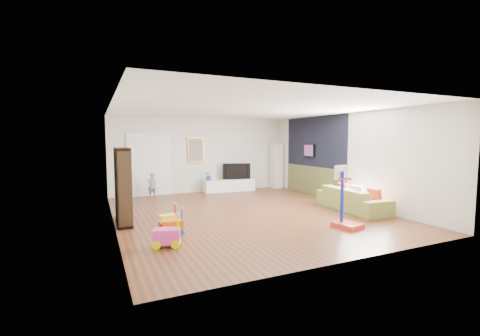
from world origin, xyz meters
name	(u,v)px	position (x,y,z in m)	size (l,w,h in m)	color
floor	(246,213)	(0.00, 0.00, 0.00)	(6.50, 7.50, 0.00)	brown
ceiling	(246,109)	(0.00, 0.00, 2.70)	(6.50, 7.50, 0.00)	white
wall_back	(202,155)	(0.00, 3.75, 1.35)	(6.50, 0.00, 2.70)	silver
wall_front	(351,177)	(0.00, -3.75, 1.35)	(6.50, 0.00, 2.70)	white
wall_left	(112,166)	(-3.25, 0.00, 1.35)	(0.00, 7.50, 2.70)	silver
wall_right	(343,159)	(3.25, 0.00, 1.35)	(0.00, 7.50, 2.70)	white
navy_accent	(314,142)	(3.23, 1.40, 1.85)	(0.01, 3.20, 1.70)	black
olive_wainscot	(313,181)	(3.23, 1.40, 0.50)	(0.01, 3.20, 1.00)	brown
doorway	(149,165)	(-1.90, 3.71, 1.05)	(1.45, 0.06, 2.10)	white
painting_back	(196,150)	(-0.25, 3.71, 1.55)	(0.62, 0.06, 0.92)	gold
artwork_right	(309,150)	(3.17, 1.60, 1.55)	(0.04, 0.56, 0.46)	#7F3F8C
media_console	(229,185)	(0.94, 3.44, 0.22)	(1.93, 0.48, 0.45)	white
tall_cabinet	(276,166)	(2.99, 3.49, 0.88)	(0.41, 0.41, 1.77)	silver
bookshelf	(123,186)	(-3.04, 0.20, 0.87)	(0.31, 1.19, 1.74)	#2E2012
sofa	(352,199)	(2.71, -0.99, 0.31)	(2.15, 0.84, 0.63)	olive
basketball_hoop	(348,197)	(1.39, -2.23, 0.68)	(0.47, 0.57, 1.36)	red
ride_on_yellow	(168,215)	(-2.16, -0.50, 0.25)	(0.37, 0.23, 0.50)	yellow
ride_on_orange	(174,221)	(-2.19, -1.16, 0.27)	(0.41, 0.25, 0.55)	#EF6400
ride_on_pink	(167,230)	(-2.47, -1.87, 0.31)	(0.46, 0.29, 0.62)	#DC399D
child	(152,185)	(-1.90, 3.28, 0.41)	(0.30, 0.20, 0.83)	slate
tv	(236,171)	(1.23, 3.44, 0.75)	(1.04, 0.14, 0.60)	black
vase_plant	(209,175)	(0.14, 3.44, 0.63)	(0.32, 0.28, 0.36)	#1C458F
pillow_left	(375,196)	(2.89, -1.57, 0.50)	(0.10, 0.38, 0.38)	#AC341E
pillow_center	(358,192)	(2.92, -0.97, 0.50)	(0.10, 0.36, 0.36)	white
pillow_right	(343,189)	(2.93, -0.40, 0.50)	(0.09, 0.35, 0.35)	#B72638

